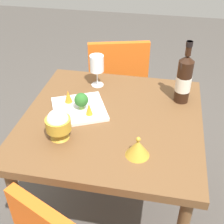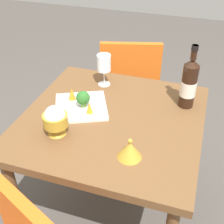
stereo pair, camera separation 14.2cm
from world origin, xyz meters
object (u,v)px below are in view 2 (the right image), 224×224
object	(u,v)px
wine_glass	(104,64)
rice_bowl_lid	(130,150)
chair_near_window	(130,82)
wine_bottle	(189,83)
rice_bowl	(55,120)
serving_plate	(81,107)
carrot_garnish_left	(72,94)
broccoli_floret	(83,98)
carrot_garnish_right	(89,107)

from	to	relation	value
wine_glass	rice_bowl_lid	xyz separation A→B (m)	(0.29, -0.52, -0.09)
chair_near_window	wine_bottle	bearing A→B (deg)	-65.48
rice_bowl	serving_plate	distance (m)	0.23
wine_bottle	rice_bowl_lid	world-z (taller)	wine_bottle
wine_glass	wine_bottle	bearing A→B (deg)	-8.80
rice_bowl_lid	carrot_garnish_left	size ratio (longest dim) A/B	1.57
rice_bowl_lid	broccoli_floret	size ratio (longest dim) A/B	1.17
serving_plate	carrot_garnish_left	world-z (taller)	carrot_garnish_left
chair_near_window	broccoli_floret	xyz separation A→B (m)	(-0.05, -0.70, 0.27)
rice_bowl_lid	carrot_garnish_right	xyz separation A→B (m)	(-0.26, 0.22, 0.01)
serving_plate	wine_bottle	bearing A→B (deg)	20.70
rice_bowl	broccoli_floret	size ratio (longest dim) A/B	1.65
carrot_garnish_left	carrot_garnish_right	distance (m)	0.16
carrot_garnish_right	wine_glass	bearing A→B (deg)	96.06
rice_bowl_lid	rice_bowl	bearing A→B (deg)	172.58
chair_near_window	rice_bowl	xyz separation A→B (m)	(-0.10, -0.91, 0.28)
serving_plate	carrot_garnish_right	world-z (taller)	carrot_garnish_right
rice_bowl_lid	carrot_garnish_right	distance (m)	0.34
rice_bowl	rice_bowl_lid	bearing A→B (deg)	-7.42
wine_bottle	carrot_garnish_left	distance (m)	0.58
carrot_garnish_left	broccoli_floret	bearing A→B (deg)	-29.62
rice_bowl	serving_plate	bearing A→B (deg)	83.49
broccoli_floret	carrot_garnish_right	bearing A→B (deg)	-38.68
carrot_garnish_right	serving_plate	bearing A→B (deg)	145.30
rice_bowl	carrot_garnish_left	distance (m)	0.26
carrot_garnish_right	broccoli_floret	bearing A→B (deg)	141.32
rice_bowl_lid	broccoli_floret	bearing A→B (deg)	140.22
rice_bowl	broccoli_floret	distance (m)	0.21
chair_near_window	carrot_garnish_left	size ratio (longest dim) A/B	13.30
rice_bowl	broccoli_floret	xyz separation A→B (m)	(0.04, 0.21, -0.01)
wine_bottle	wine_glass	xyz separation A→B (m)	(-0.46, 0.07, 0.00)
wine_bottle	carrot_garnish_left	bearing A→B (deg)	-165.31
chair_near_window	wine_glass	distance (m)	0.55
wine_glass	broccoli_floret	xyz separation A→B (m)	(-0.02, -0.26, -0.06)
chair_near_window	wine_bottle	size ratio (longest dim) A/B	2.63
carrot_garnish_right	rice_bowl_lid	bearing A→B (deg)	-39.98
wine_bottle	broccoli_floret	xyz separation A→B (m)	(-0.48, -0.19, -0.06)
wine_glass	rice_bowl_lid	bearing A→B (deg)	-60.82
rice_bowl	serving_plate	world-z (taller)	rice_bowl
rice_bowl	carrot_garnish_right	size ratio (longest dim) A/B	2.31
rice_bowl_lid	carrot_garnish_right	size ratio (longest dim) A/B	1.63
wine_glass	rice_bowl_lid	distance (m)	0.60
rice_bowl_lid	carrot_garnish_right	bearing A→B (deg)	140.02
chair_near_window	rice_bowl_lid	xyz separation A→B (m)	(0.25, -0.95, 0.25)
chair_near_window	wine_glass	bearing A→B (deg)	-110.36
broccoli_floret	carrot_garnish_right	world-z (taller)	broccoli_floret
wine_glass	rice_bowl	world-z (taller)	wine_glass
serving_plate	carrot_garnish_right	xyz separation A→B (m)	(0.07, -0.04, 0.04)
serving_plate	broccoli_floret	bearing A→B (deg)	-21.38
wine_bottle	broccoli_floret	bearing A→B (deg)	-157.92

